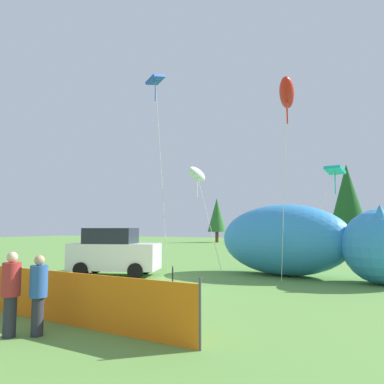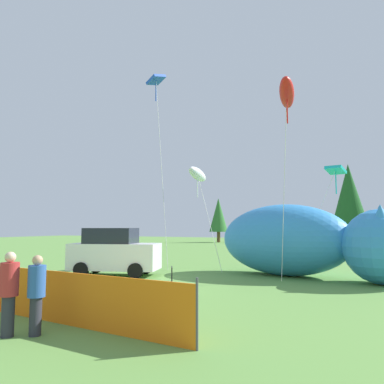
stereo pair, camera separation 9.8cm
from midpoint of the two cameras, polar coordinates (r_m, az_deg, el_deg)
The scene contains 13 objects.
ground_plane at distance 13.30m, azimuth -11.23°, elevation -14.88°, with size 120.00×120.00×0.00m, color #609342.
parked_car at distance 17.79m, azimuth -11.62°, elevation -8.96°, with size 4.33×2.75×2.17m.
folding_chair at distance 12.08m, azimuth -3.59°, elevation -13.24°, with size 0.76×0.76×0.97m.
inflatable_cat at distance 17.51m, azimuth 16.97°, elevation -7.45°, with size 8.92×4.95×3.26m.
safety_fence at distance 9.75m, azimuth -20.04°, elevation -14.71°, with size 7.88×0.91×1.31m.
spectator_in_grey_shirt at distance 8.67m, azimuth -22.32°, elevation -13.83°, with size 0.36×0.36×1.65m.
spectator_in_yellow_shirt at distance 8.80m, azimuth -25.82°, elevation -13.29°, with size 0.38×0.38×1.72m.
kite_teal_diamond at distance 21.67m, azimuth 21.09°, elevation 2.92°, with size 2.50×2.56×5.50m.
kite_white_ghost at distance 21.11m, azimuth 0.98°, elevation 2.69°, with size 2.41×2.76×5.69m.
kite_red_lizard at distance 16.62m, azimuth 14.41°, elevation 14.32°, with size 0.97×2.17×8.44m.
kite_blue_box at distance 23.05m, azimuth -5.34°, elevation 16.09°, with size 2.24×2.04×11.21m.
horizon_tree_west at distance 42.84m, azimuth 22.87°, elevation -0.56°, with size 3.71×3.71×8.85m.
horizon_tree_mid at distance 52.95m, azimuth 4.10°, elevation -3.53°, with size 2.60×2.60×6.21m.
Camera 2 is at (7.72, -10.60, 2.25)m, focal length 35.00 mm.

